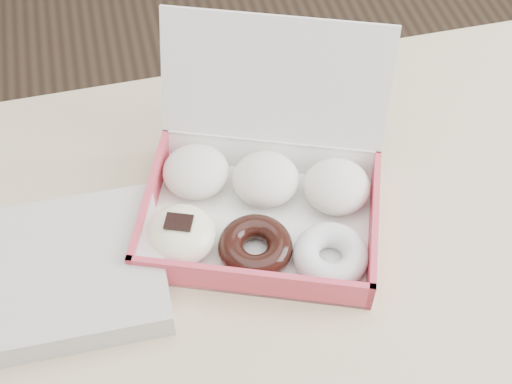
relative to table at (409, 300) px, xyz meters
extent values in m
cube|color=#D3BE8B|center=(0.00, 0.00, 0.06)|extent=(1.20, 0.80, 0.04)
cylinder|color=#D3BE8B|center=(-0.55, 0.35, -0.32)|extent=(0.05, 0.05, 0.71)
cube|color=white|center=(-0.17, 0.11, 0.08)|extent=(0.34, 0.29, 0.01)
cube|color=#D63E50|center=(-0.21, 0.01, 0.10)|extent=(0.27, 0.11, 0.05)
cube|color=white|center=(-0.13, 0.20, 0.10)|extent=(0.27, 0.11, 0.05)
cube|color=#D63E50|center=(-0.30, 0.16, 0.10)|extent=(0.08, 0.20, 0.05)
cube|color=#D63E50|center=(-0.04, 0.06, 0.10)|extent=(0.08, 0.20, 0.05)
cube|color=white|center=(-0.13, 0.22, 0.18)|extent=(0.29, 0.17, 0.20)
ellipsoid|color=silver|center=(-0.24, 0.18, 0.11)|extent=(0.11, 0.11, 0.05)
ellipsoid|color=silver|center=(-0.15, 0.15, 0.11)|extent=(0.11, 0.11, 0.05)
ellipsoid|color=silver|center=(-0.07, 0.12, 0.11)|extent=(0.11, 0.11, 0.05)
ellipsoid|color=#FCF7C5|center=(-0.27, 0.09, 0.11)|extent=(0.11, 0.11, 0.05)
cube|color=black|center=(-0.27, 0.09, 0.13)|extent=(0.04, 0.03, 0.00)
torus|color=black|center=(-0.19, 0.06, 0.10)|extent=(0.12, 0.12, 0.03)
torus|color=white|center=(-0.10, 0.03, 0.10)|extent=(0.12, 0.12, 0.03)
cube|color=silver|center=(-0.42, 0.08, 0.10)|extent=(0.24, 0.20, 0.04)
camera|label=1|loc=(-0.29, -0.39, 0.80)|focal=50.00mm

